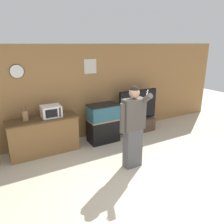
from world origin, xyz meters
TOP-DOWN VIEW (x-y plane):
  - ground_plane at (0.00, 0.00)m, footprint 18.00×18.00m
  - wall_back_paneled at (-0.00, 2.86)m, footprint 10.00×0.08m
  - counter_island at (-1.24, 2.41)m, footprint 1.66×0.55m
  - microwave at (-1.02, 2.42)m, footprint 0.46×0.38m
  - knife_block at (-1.61, 2.43)m, footprint 0.11×0.12m
  - aquarium_on_stand at (0.32, 2.29)m, footprint 0.81×0.48m
  - tv_on_stand at (1.55, 2.38)m, footprint 1.30×0.40m
  - person_standing at (0.28, 0.83)m, footprint 0.57×0.43m

SIDE VIEW (x-z plane):
  - ground_plane at x=0.00m, z-range 0.00..0.00m
  - tv_on_stand at x=1.55m, z-range -0.27..1.03m
  - counter_island at x=-1.24m, z-range 0.00..0.91m
  - aquarium_on_stand at x=0.32m, z-range 0.00..1.06m
  - person_standing at x=0.28m, z-range 0.04..1.85m
  - knife_block at x=-1.61m, z-range 0.86..1.19m
  - microwave at x=-1.02m, z-range 0.91..1.18m
  - wall_back_paneled at x=0.00m, z-range 0.00..2.60m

